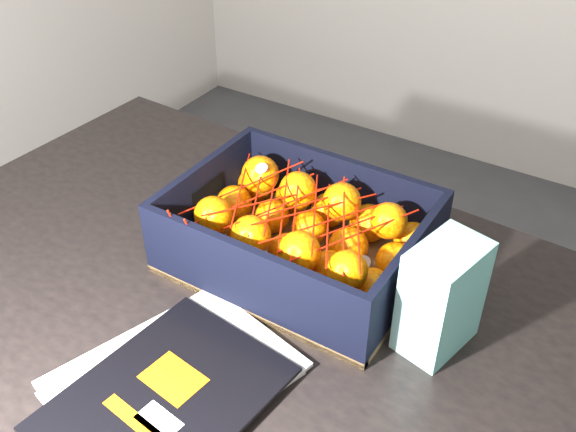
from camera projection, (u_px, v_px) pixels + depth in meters
The scene contains 6 objects.
table at pixel (238, 345), 1.01m from camera, with size 1.24×0.85×0.75m.
magazine_stack at pixel (171, 385), 0.82m from camera, with size 0.29×0.35×0.02m.
produce_crate at pixel (298, 243), 1.00m from camera, with size 0.37×0.28×0.12m.
clementine_heap at pixel (299, 234), 0.99m from camera, with size 0.35×0.26×0.11m.
mesh_net at pixel (292, 210), 0.95m from camera, with size 0.31×0.25×0.09m.
retail_carton at pixel (441, 297), 0.84m from camera, with size 0.07×0.11×0.16m, color white.
Camera 1 is at (0.16, -0.62, 1.41)m, focal length 40.46 mm.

